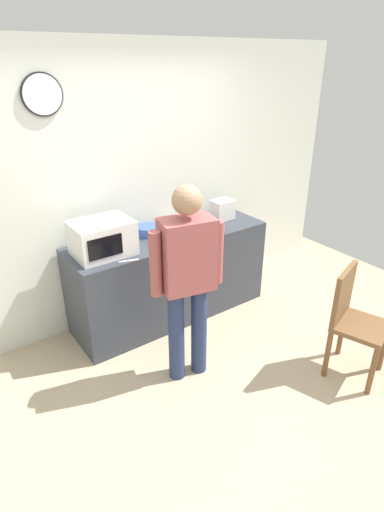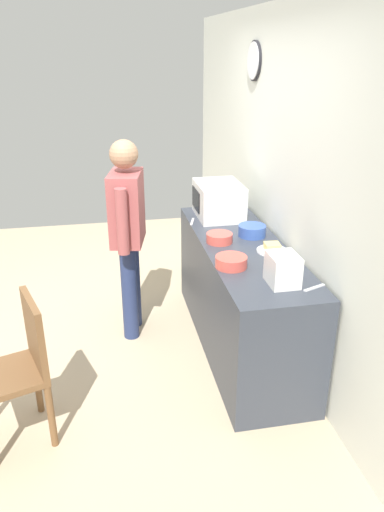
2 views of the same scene
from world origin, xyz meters
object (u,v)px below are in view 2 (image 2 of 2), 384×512
fork_utensil (192,222)px  mixing_bowl (252,231)px  sandwich_plate (272,249)px  cereal_bowl (219,238)px  wooden_chair (21,365)px  microwave (219,200)px  spoon_utensil (314,288)px  salad_bowl (231,262)px  person_standing (128,226)px  toaster (283,269)px

fork_utensil → mixing_bowl: bearing=44.1°
sandwich_plate → fork_utensil: (-0.76, -0.45, -0.02)m
fork_utensil → cereal_bowl: bearing=13.0°
cereal_bowl → wooden_chair: (0.82, -1.43, -0.40)m
microwave → mixing_bowl: (0.52, 0.15, -0.11)m
sandwich_plate → cereal_bowl: cereal_bowl is taller
spoon_utensil → wooden_chair: wooden_chair is taller
mixing_bowl → wooden_chair: mixing_bowl is taller
salad_bowl → mixing_bowl: mixing_bowl is taller
microwave → person_standing: size_ratio=0.30×
sandwich_plate → toaster: bearing=-12.9°
microwave → spoon_utensil: size_ratio=2.94×
salad_bowl → person_standing: (-0.76, -0.65, 0.04)m
microwave → cereal_bowl: bearing=-13.0°
wooden_chair → fork_utensil: bearing=135.3°
spoon_utensil → wooden_chair: 1.86m
cereal_bowl → spoon_utensil: size_ratio=1.20×
salad_bowl → person_standing: bearing=-139.5°
microwave → fork_utensil: bearing=-67.5°
mixing_bowl → toaster: (0.86, -0.07, 0.06)m
fork_utensil → spoon_utensil: (1.38, 0.51, 0.00)m
salad_bowl → person_standing: person_standing is taller
fork_utensil → person_standing: person_standing is taller
cereal_bowl → spoon_utensil: 0.96m
salad_bowl → cereal_bowl: bearing=176.0°
toaster → spoon_utensil: bearing=60.6°
sandwich_plate → cereal_bowl: size_ratio=1.11×
person_standing → mixing_bowl: bearing=77.7°
salad_bowl → spoon_utensil: salad_bowl is taller
toaster → fork_utensil: (-1.28, -0.33, -0.10)m
toaster → spoon_utensil: size_ratio=1.29×
mixing_bowl → toaster: toaster is taller
microwave → toaster: (1.39, 0.08, -0.05)m
cereal_bowl → mixing_bowl: mixing_bowl is taller
person_standing → wooden_chair: size_ratio=1.75×
cereal_bowl → toaster: size_ratio=0.93×
fork_utensil → salad_bowl: bearing=4.9°
toaster → fork_utensil: toaster is taller
toaster → person_standing: person_standing is taller
spoon_utensil → fork_utensil: bearing=-159.7°
salad_bowl → fork_utensil: 0.97m
sandwich_plate → person_standing: bearing=-118.8°
microwave → fork_utensil: 0.31m
salad_bowl → mixing_bowl: (-0.55, 0.32, 0.01)m
cereal_bowl → spoon_utensil: cereal_bowl is taller
mixing_bowl → cereal_bowl: bearing=-73.7°
spoon_utensil → mixing_bowl: bearing=-173.7°
cereal_bowl → salad_bowl: bearing=-4.0°
toaster → wooden_chair: size_ratio=0.23×
cereal_bowl → sandwich_plate: bearing=52.0°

